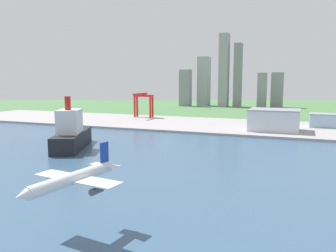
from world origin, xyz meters
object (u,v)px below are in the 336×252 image
warehouse_main (274,120)px  warehouse_annex (329,120)px  cargo_ship (71,134)px  airplane_landing (72,179)px  port_crane_red (143,99)px

warehouse_main → warehouse_annex: bearing=41.5°
cargo_ship → warehouse_annex: cargo_ship is taller
warehouse_main → cargo_ship: bearing=-134.0°
airplane_landing → cargo_ship: size_ratio=0.59×
cargo_ship → warehouse_annex: size_ratio=1.63×
cargo_ship → port_crane_red: size_ratio=1.73×
airplane_landing → cargo_ship: bearing=128.0°
cargo_ship → warehouse_annex: (203.87, 202.59, -1.63)m
cargo_ship → warehouse_main: 211.60m
airplane_landing → port_crane_red: bearing=112.5°
cargo_ship → port_crane_red: cargo_ship is taller
warehouse_main → port_crane_red: bearing=160.5°
cargo_ship → warehouse_main: (146.92, 152.27, 2.03)m
port_crane_red → warehouse_main: size_ratio=0.79×
warehouse_annex → warehouse_main: bearing=-138.5°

